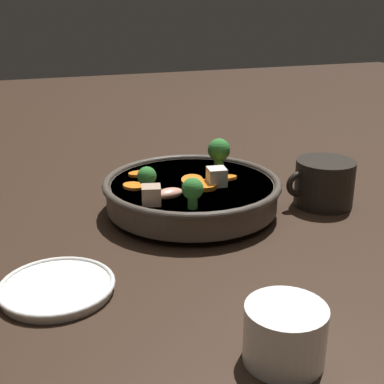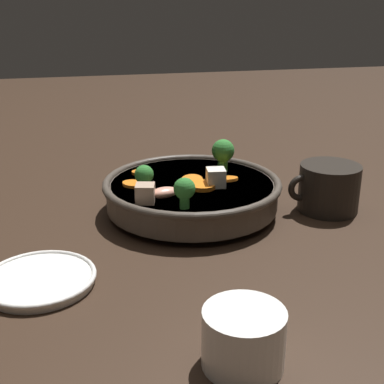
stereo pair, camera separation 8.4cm
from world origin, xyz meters
name	(u,v)px [view 1 (the left image)]	position (x,y,z in m)	size (l,w,h in m)	color
ground_plane	(192,211)	(0.00, 0.00, 0.00)	(3.00, 3.00, 0.00)	black
stirfry_bowl	(192,191)	(0.00, 0.00, 0.04)	(0.28, 0.28, 0.10)	#51473D
side_saucer	(57,287)	(0.23, 0.18, 0.01)	(0.14, 0.14, 0.01)	white
tea_cup	(285,333)	(0.04, 0.37, 0.03)	(0.08, 0.08, 0.06)	white
dark_mug	(324,183)	(-0.21, 0.04, 0.04)	(0.12, 0.10, 0.08)	black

